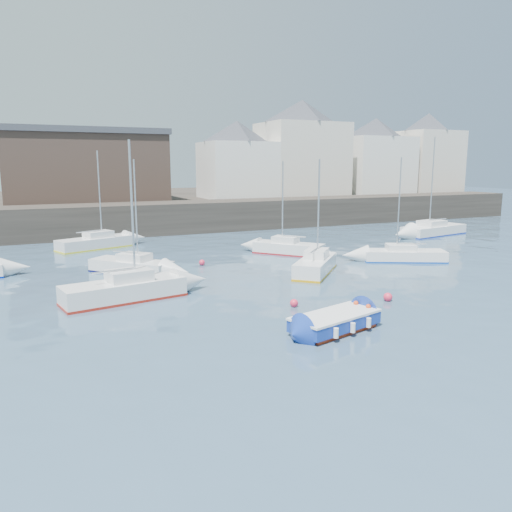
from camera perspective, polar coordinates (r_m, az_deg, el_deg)
name	(u,v)px	position (r m, az deg, el deg)	size (l,w,h in m)	color
water	(390,349)	(19.49, 15.03, -10.21)	(220.00, 220.00, 0.00)	#2D4760
quay_wall	(160,218)	(50.63, -10.89, 4.30)	(90.00, 5.00, 3.00)	#28231E
land_strip	(127,205)	(68.19, -14.51, 5.62)	(90.00, 32.00, 2.80)	#28231E
bldg_east_a	(302,148)	(64.40, 5.25, 12.23)	(13.36, 13.36, 11.80)	beige
bldg_east_b	(375,156)	(70.07, 13.44, 11.08)	(11.88, 11.88, 9.95)	white
bldg_east_c	(427,153)	(75.91, 18.93, 11.12)	(11.14, 11.14, 10.95)	beige
bldg_east_d	(237,159)	(59.96, -2.16, 11.02)	(11.14, 11.14, 8.95)	white
warehouse	(85,166)	(57.24, -18.94, 9.76)	(16.40, 10.40, 7.60)	#3D2D26
blue_dinghy	(335,321)	(20.86, 9.02, -7.38)	(4.27, 2.68, 0.75)	maroon
sailboat_a	(125,290)	(25.95, -14.77, -3.73)	(6.36, 3.05, 7.94)	white
sailboat_b	(132,266)	(32.38, -14.02, -1.08)	(4.92, 5.29, 7.06)	white
sailboat_c	(316,265)	(31.54, 6.82, -0.99)	(4.94, 5.09, 7.08)	white
sailboat_d	(404,255)	(36.76, 16.55, 0.11)	(5.87, 4.17, 7.22)	white
sailboat_f	(288,248)	(38.04, 3.70, 0.95)	(4.73, 5.24, 6.98)	white
sailboat_g	(433,230)	(51.15, 19.62, 2.85)	(7.63, 3.67, 9.26)	white
sailboat_h	(96,242)	(42.53, -17.84, 1.50)	(6.38, 3.98, 7.83)	white
buoy_near	(294,307)	(24.20, 4.36, -5.80)	(0.40, 0.40, 0.40)	#F72B4C
buoy_mid	(388,301)	(25.98, 14.82, -4.99)	(0.45, 0.45, 0.45)	#F72B4C
buoy_far	(202,265)	(34.10, -6.19, -1.04)	(0.40, 0.40, 0.40)	#F72B4C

